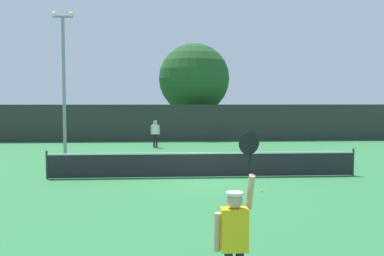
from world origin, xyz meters
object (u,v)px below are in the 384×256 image
at_px(tennis_ball, 262,191).
at_px(parked_car_mid, 244,124).
at_px(light_pole, 64,73).
at_px(large_tree, 194,79).
at_px(parked_car_near, 209,125).
at_px(player_receiving, 155,131).
at_px(player_serving, 235,231).

xyz_separation_m(tennis_ball, parked_car_mid, (4.44, 26.87, 0.74)).
distance_m(light_pole, large_tree, 13.60).
relative_size(tennis_ball, parked_car_near, 0.02).
distance_m(tennis_ball, large_tree, 22.16).
bearing_deg(parked_car_mid, light_pole, -137.25).
xyz_separation_m(player_receiving, tennis_ball, (3.72, -13.84, -1.01)).
relative_size(player_serving, light_pole, 0.32).
height_order(tennis_ball, parked_car_mid, parked_car_mid).
xyz_separation_m(tennis_ball, large_tree, (-0.71, 21.63, 4.73)).
bearing_deg(large_tree, player_receiving, -111.15).
distance_m(player_serving, large_tree, 29.62).
height_order(light_pole, large_tree, light_pole).
bearing_deg(parked_car_near, large_tree, -122.38).
xyz_separation_m(tennis_ball, light_pole, (-8.66, 10.61, 4.43)).
xyz_separation_m(large_tree, parked_car_mid, (5.14, 5.23, -3.98)).
relative_size(light_pole, large_tree, 1.02).
height_order(player_serving, tennis_ball, player_serving).
relative_size(player_serving, large_tree, 0.33).
relative_size(parked_car_near, parked_car_mid, 0.99).
xyz_separation_m(player_serving, parked_car_near, (2.99, 32.55, -0.33)).
relative_size(large_tree, parked_car_near, 1.74).
bearing_deg(tennis_ball, player_receiving, 105.06).
relative_size(tennis_ball, parked_car_mid, 0.02).
distance_m(player_serving, tennis_ball, 8.09).
xyz_separation_m(player_serving, tennis_ball, (2.15, 7.72, -1.07)).
bearing_deg(parked_car_mid, player_serving, -109.18).
distance_m(player_receiving, large_tree, 9.15).
bearing_deg(light_pole, parked_car_mid, 51.15).
height_order(player_serving, parked_car_mid, player_serving).
xyz_separation_m(light_pole, parked_car_near, (9.50, 14.21, -3.69)).
bearing_deg(large_tree, light_pole, -125.80).
distance_m(player_receiving, light_pole, 6.82).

